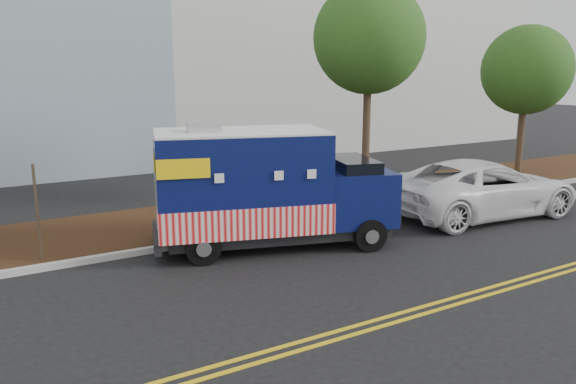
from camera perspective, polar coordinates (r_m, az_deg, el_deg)
ground at (r=14.11m, az=-2.20°, el=-6.09°), size 120.00×120.00×0.00m
curb at (r=15.28m, az=-4.71°, el=-4.37°), size 120.00×0.18×0.15m
mulch_strip at (r=17.12m, az=-7.79°, el=-2.59°), size 120.00×4.00×0.15m
centerline_near at (r=10.68m, az=9.52°, el=-12.54°), size 120.00×0.10×0.01m
centerline_far at (r=10.51m, az=10.42°, el=-13.01°), size 120.00×0.10×0.01m
tree_c at (r=19.13m, az=8.23°, el=15.19°), size 3.66×3.66×7.29m
tree_d at (r=25.36m, az=23.07°, el=11.31°), size 3.61×3.61×6.23m
sign_post at (r=13.98m, az=-24.09°, el=-2.25°), size 0.06×0.06×2.40m
food_truck at (r=14.16m, az=-2.59°, el=0.08°), size 6.45×3.85×3.21m
white_car at (r=18.38m, az=19.15°, el=0.40°), size 6.51×3.47×1.74m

